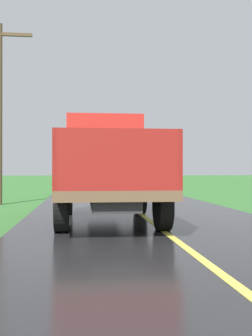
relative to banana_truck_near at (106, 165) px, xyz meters
The scene contains 2 objects.
banana_truck_near is the anchor object (origin of this frame).
utility_pole_roadside 6.95m from the banana_truck_near, 125.70° to the left, with size 2.47×0.20×6.99m.
Camera 1 is at (-1.69, 1.50, 1.35)m, focal length 43.86 mm.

